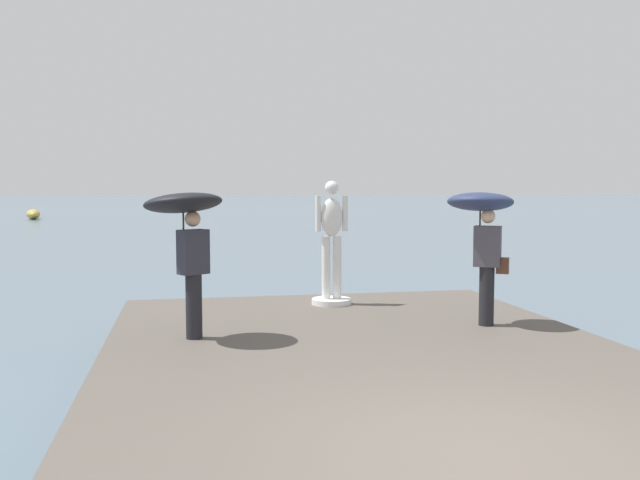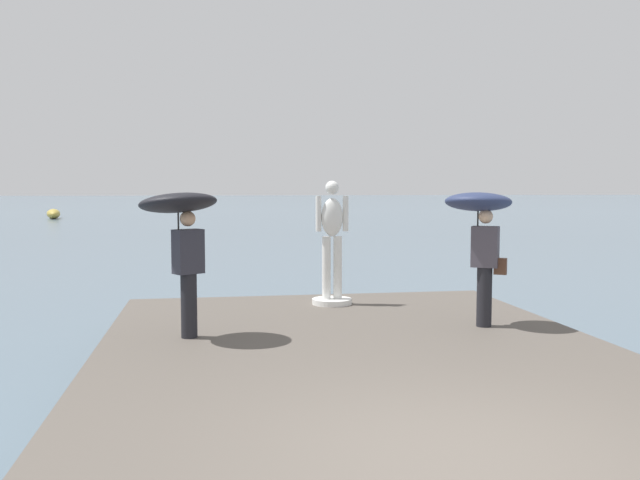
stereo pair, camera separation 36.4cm
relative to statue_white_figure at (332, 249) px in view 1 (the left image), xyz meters
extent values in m
plane|color=slate|center=(-0.25, 33.13, -1.37)|extent=(400.00, 400.00, 0.00)
cube|color=#564F47|center=(-0.25, -4.38, -1.17)|extent=(6.65, 10.97, 0.40)
cylinder|color=white|center=(0.00, 0.00, -0.92)|extent=(0.70, 0.70, 0.10)
cylinder|color=white|center=(-0.10, 0.00, -0.33)|extent=(0.15, 0.15, 1.10)
cylinder|color=white|center=(0.10, 0.00, -0.33)|extent=(0.15, 0.15, 1.10)
ellipsoid|color=white|center=(0.00, 0.00, 0.56)|extent=(0.38, 0.26, 0.67)
sphere|color=white|center=(0.00, 0.00, 1.07)|extent=(0.24, 0.24, 0.24)
cylinder|color=white|center=(-0.24, 0.00, 0.62)|extent=(0.10, 0.10, 0.62)
cylinder|color=white|center=(0.24, 0.00, 0.62)|extent=(0.10, 0.10, 0.62)
cylinder|color=black|center=(-2.41, -2.33, -0.53)|extent=(0.22, 0.22, 0.88)
cube|color=#2D2D38|center=(-2.41, -2.33, 0.21)|extent=(0.45, 0.41, 0.60)
sphere|color=tan|center=(-2.41, -2.33, 0.65)|extent=(0.21, 0.21, 0.21)
cylinder|color=#262626|center=(-2.53, -2.36, 0.53)|extent=(0.02, 0.02, 0.54)
ellipsoid|color=black|center=(-2.53, -2.36, 0.87)|extent=(1.45, 1.45, 0.38)
cylinder|color=black|center=(1.86, -2.27, -0.53)|extent=(0.22, 0.22, 0.88)
cube|color=#47424C|center=(1.86, -2.27, 0.21)|extent=(0.45, 0.41, 0.60)
sphere|color=beige|center=(1.86, -2.27, 0.65)|extent=(0.21, 0.21, 0.21)
cylinder|color=#262626|center=(1.78, -2.17, 0.53)|extent=(0.02, 0.02, 0.54)
ellipsoid|color=navy|center=(1.78, -2.17, 0.86)|extent=(1.34, 1.35, 0.34)
cube|color=#513323|center=(2.06, -2.37, -0.07)|extent=(0.21, 0.18, 0.24)
ellipsoid|color=#B2993D|center=(-14.49, 45.92, -0.98)|extent=(1.73, 3.54, 0.78)
camera|label=1|loc=(-2.49, -11.56, 1.06)|focal=38.08mm
camera|label=2|loc=(-2.13, -11.62, 1.06)|focal=38.08mm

